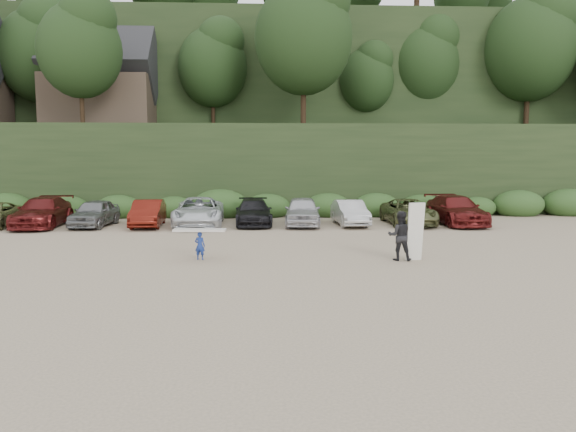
{
  "coord_description": "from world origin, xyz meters",
  "views": [
    {
      "loc": [
        0.27,
        -21.45,
        3.99
      ],
      "look_at": [
        1.52,
        3.0,
        1.3
      ],
      "focal_mm": 35.0,
      "sensor_mm": 36.0,
      "label": 1
    }
  ],
  "objects": [
    {
      "name": "ground",
      "position": [
        0.0,
        0.0,
        0.0
      ],
      "size": [
        120.0,
        120.0,
        0.0
      ],
      "primitive_type": "plane",
      "color": "tan",
      "rests_on": "ground"
    },
    {
      "name": "parked_cars",
      "position": [
        -3.48,
        10.05,
        0.76
      ],
      "size": [
        34.11,
        5.84,
        1.63
      ],
      "color": "#9C9DA1",
      "rests_on": "ground"
    },
    {
      "name": "child_surfer",
      "position": [
        -2.0,
        -0.25,
        0.8
      ],
      "size": [
        2.0,
        0.67,
        1.18
      ],
      "color": "navy",
      "rests_on": "ground"
    },
    {
      "name": "hillside_backdrop",
      "position": [
        -0.26,
        35.93,
        11.22
      ],
      "size": [
        90.0,
        41.5,
        28.0
      ],
      "color": "black",
      "rests_on": "ground"
    },
    {
      "name": "adult_surfer",
      "position": [
        5.61,
        -0.76,
        0.95
      ],
      "size": [
        1.39,
        0.87,
        2.21
      ],
      "color": "black",
      "rests_on": "ground"
    }
  ]
}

